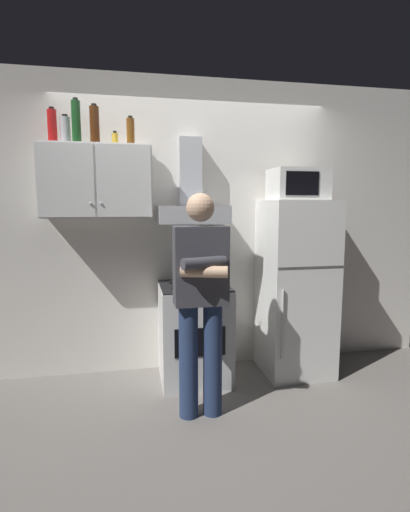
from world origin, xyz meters
The scene contains 15 objects.
ground_plane centered at (0.00, 0.00, 0.00)m, with size 7.00×7.00×0.00m, color slate.
back_wall_tiled centered at (0.00, 0.60, 1.35)m, with size 4.80×0.10×2.70m, color silver.
upper_cabinet centered at (-0.85, 0.37, 1.75)m, with size 0.90×0.37×0.60m.
stove_oven centered at (-0.05, 0.25, 0.43)m, with size 0.60×0.62×0.87m.
range_hood centered at (-0.05, 0.38, 1.60)m, with size 0.60×0.44×0.75m.
refrigerator centered at (0.90, 0.25, 0.80)m, with size 0.60×0.62×1.60m.
microwave centered at (0.90, 0.27, 1.74)m, with size 0.48×0.37×0.28m.
person_standing centered at (-0.10, -0.36, 0.90)m, with size 0.38×0.33×1.64m.
cooking_pot centered at (0.08, 0.13, 0.93)m, with size 0.28×0.18×0.12m.
bottle_spice_jar centered at (-0.69, 0.40, 2.10)m, with size 0.05×0.05×0.12m.
bottle_wine_green centered at (-0.99, 0.35, 2.22)m, with size 0.07×0.07×0.36m.
bottle_beer_brown centered at (-0.56, 0.38, 2.17)m, with size 0.07×0.07×0.25m.
bottle_canister_steel centered at (-1.09, 0.39, 2.16)m, with size 0.08×0.08×0.24m.
bottle_rum_dark centered at (-0.85, 0.35, 2.20)m, with size 0.08×0.08×0.32m.
bottle_soda_red centered at (-1.18, 0.38, 2.19)m, with size 0.07×0.07×0.29m.
Camera 1 is at (-0.57, -2.98, 1.55)m, focal length 26.76 mm.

